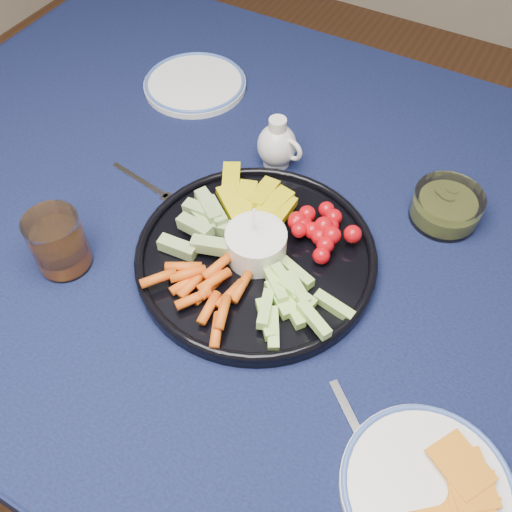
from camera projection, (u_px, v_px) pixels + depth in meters
The scene contains 9 objects.
dining_table at pixel (316, 271), 0.96m from camera, with size 1.67×1.07×0.75m.
crudite_platter at pixel (254, 252), 0.85m from camera, with size 0.36×0.36×0.12m.
creamer_pitcher at pixel (277, 145), 0.96m from camera, with size 0.09×0.07×0.09m.
pickle_bowl at pixel (446, 207), 0.90m from camera, with size 0.11×0.11×0.05m.
cheese_plate at pixel (428, 488), 0.65m from camera, with size 0.20×0.20×0.02m.
juice_tumbler at pixel (59, 245), 0.83m from camera, with size 0.08×0.08×0.09m.
fork_left at pixel (151, 187), 0.96m from camera, with size 0.15×0.04×0.00m.
fork_right at pixel (372, 460), 0.68m from camera, with size 0.15×0.13×0.00m.
side_plate_extra at pixel (195, 83), 1.12m from camera, with size 0.20×0.20×0.02m.
Camera 1 is at (0.19, -0.55, 1.43)m, focal length 40.00 mm.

